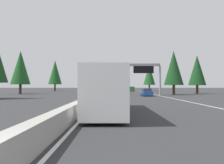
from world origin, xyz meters
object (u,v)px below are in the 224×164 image
at_px(sedan_near_center, 147,92).
at_px(sign_gantry_overhead, 131,70).
at_px(bus_mid_center, 107,89).
at_px(conifer_right_mid, 197,70).
at_px(conifer_right_far, 149,74).
at_px(box_truck_mid_right, 112,87).
at_px(pickup_far_right, 111,89).
at_px(conifer_left_near, 21,68).
at_px(conifer_left_mid, 55,72).
at_px(sedan_far_center, 123,90).
at_px(conifer_right_near, 174,68).
at_px(minivan_mid_left, 131,89).

bearing_deg(sedan_near_center, sign_gantry_overhead, 43.65).
bearing_deg(bus_mid_center, sedan_near_center, -15.19).
xyz_separation_m(conifer_right_mid, conifer_right_far, (34.15, 6.13, 0.76)).
relative_size(box_truck_mid_right, conifer_right_far, 0.78).
bearing_deg(pickup_far_right, sign_gantry_overhead, -168.40).
distance_m(box_truck_mid_right, conifer_left_near, 37.35).
bearing_deg(conifer_left_mid, pickup_far_right, -129.23).
xyz_separation_m(sedan_near_center, sedan_far_center, (29.87, 3.15, 0.00)).
relative_size(box_truck_mid_right, sedan_far_center, 1.93).
relative_size(conifer_right_far, conifer_left_near, 1.02).
relative_size(box_truck_mid_right, conifer_right_near, 0.87).
xyz_separation_m(sedan_near_center, minivan_mid_left, (36.57, -0.19, 0.27)).
xyz_separation_m(sedan_near_center, box_truck_mid_right, (40.51, 6.74, 0.93)).
xyz_separation_m(conifer_right_mid, conifer_left_mid, (29.55, 43.29, 1.30)).
distance_m(minivan_mid_left, conifer_left_mid, 30.03).
bearing_deg(conifer_left_near, minivan_mid_left, -49.21).
relative_size(sign_gantry_overhead, box_truck_mid_right, 1.49).
xyz_separation_m(bus_mid_center, conifer_left_mid, (67.65, 21.68, 5.44)).
xyz_separation_m(sedan_near_center, pickup_far_right, (23.74, 7.02, 0.23)).
relative_size(box_truck_mid_right, conifer_left_mid, 0.72).
height_order(sedan_near_center, pickup_far_right, pickup_far_right).
distance_m(pickup_far_right, conifer_right_far, 27.75).
relative_size(conifer_right_mid, conifer_right_far, 0.89).
distance_m(pickup_far_right, conifer_right_near, 22.93).
height_order(pickup_far_right, conifer_left_mid, conifer_left_mid).
relative_size(sign_gantry_overhead, conifer_right_far, 1.16).
relative_size(pickup_far_right, box_truck_mid_right, 0.66).
xyz_separation_m(box_truck_mid_right, conifer_right_far, (5.59, -15.12, 5.01)).
relative_size(sign_gantry_overhead, conifer_right_mid, 1.31).
bearing_deg(pickup_far_right, box_truck_mid_right, -0.95).
bearing_deg(sedan_near_center, pickup_far_right, 16.46).
height_order(minivan_mid_left, conifer_right_far, conifer_right_far).
bearing_deg(conifer_left_near, conifer_right_mid, -88.92).
distance_m(minivan_mid_left, box_truck_mid_right, 8.00).
distance_m(pickup_far_right, conifer_left_near, 26.18).
bearing_deg(conifer_right_far, box_truck_mid_right, 110.31).
distance_m(sedan_near_center, conifer_left_mid, 50.92).
xyz_separation_m(pickup_far_right, sedan_far_center, (6.13, -3.86, -0.23)).
height_order(conifer_right_far, conifer_left_mid, conifer_left_mid).
height_order(bus_mid_center, conifer_right_near, conifer_right_near).
distance_m(conifer_right_near, conifer_left_mid, 50.22).
relative_size(bus_mid_center, sedan_far_center, 2.61).
xyz_separation_m(sign_gantry_overhead, minivan_mid_left, (33.71, -2.92, -4.30)).
relative_size(minivan_mid_left, conifer_left_near, 0.47).
distance_m(sign_gantry_overhead, conifer_left_mid, 46.65).
bearing_deg(pickup_far_right, minivan_mid_left, -29.31).
height_order(sign_gantry_overhead, conifer_right_mid, conifer_right_mid).
xyz_separation_m(bus_mid_center, minivan_mid_left, (62.71, -7.29, -0.77)).
height_order(sign_gantry_overhead, conifer_left_near, conifer_left_near).
xyz_separation_m(pickup_far_right, conifer_right_near, (-17.36, -14.10, 5.05)).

